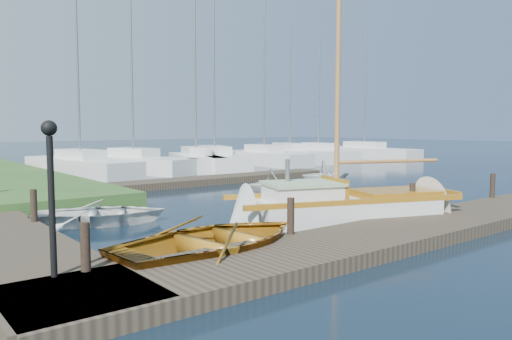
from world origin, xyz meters
TOP-DOWN VIEW (x-y plane):
  - ground at (0.00, 0.00)m, footprint 160.00×160.00m
  - near_dock at (0.00, -6.00)m, footprint 18.00×2.20m
  - far_dock at (2.00, 6.50)m, footprint 14.00×1.60m
  - pontoon at (10.00, 16.00)m, footprint 30.00×1.60m
  - mooring_post_0 at (-7.50, -5.00)m, footprint 0.16×0.16m
  - mooring_post_1 at (-3.00, -5.00)m, footprint 0.16×0.16m
  - mooring_post_2 at (1.50, -5.00)m, footprint 0.16×0.16m
  - mooring_post_3 at (6.00, -5.00)m, footprint 0.16×0.16m
  - mooring_post_4 at (-7.00, 0.00)m, footprint 0.16×0.16m
  - lamp_post at (-8.00, -5.00)m, footprint 0.24×0.24m
  - sailboat at (0.05, -3.98)m, footprint 7.39×4.30m
  - dinghy at (-4.75, -4.70)m, footprint 4.74×3.61m
  - tender_a at (-5.25, 0.22)m, footprint 4.22×3.74m
  - tender_b at (2.13, 1.60)m, footprint 2.44×2.19m
  - tender_d at (5.89, 2.41)m, footprint 2.82×2.59m
  - marina_boat_0 at (-0.96, 14.12)m, footprint 3.63×9.18m
  - marina_boat_1 at (2.07, 14.02)m, footprint 4.47×8.69m
  - marina_boat_2 at (5.87, 13.33)m, footprint 4.45×7.48m
  - marina_boat_3 at (7.51, 13.74)m, footprint 5.44×9.89m
  - marina_boat_4 at (11.43, 13.51)m, footprint 2.27×7.72m
  - marina_boat_5 at (15.04, 14.88)m, footprint 4.11×8.88m
  - marina_boat_6 at (17.27, 14.04)m, footprint 3.64×7.88m
  - marina_boat_7 at (22.39, 13.79)m, footprint 2.38×9.86m

SIDE VIEW (x-z plane):
  - ground at x=0.00m, z-range 0.00..0.00m
  - near_dock at x=0.00m, z-range 0.00..0.30m
  - far_dock at x=2.00m, z-range 0.00..0.30m
  - pontoon at x=10.00m, z-range 0.00..0.30m
  - sailboat at x=0.05m, z-range -4.57..5.26m
  - tender_a at x=-5.25m, z-range 0.00..0.72m
  - dinghy at x=-4.75m, z-range 0.00..0.92m
  - marina_boat_6 at x=17.27m, z-range -3.96..5.07m
  - marina_boat_7 at x=22.39m, z-range -4.72..5.84m
  - marina_boat_5 at x=15.04m, z-range -4.48..5.60m
  - marina_boat_1 at x=2.07m, z-range -5.15..6.29m
  - marina_boat_0 at x=-0.96m, z-range -5.32..6.46m
  - marina_boat_4 at x=11.43m, z-range -5.12..6.28m
  - marina_boat_3 at x=7.51m, z-range -6.00..7.16m
  - tender_b at x=2.13m, z-range 0.00..1.16m
  - marina_boat_2 at x=5.87m, z-range -5.60..6.78m
  - tender_d at x=5.89m, z-range 0.00..1.26m
  - mooring_post_0 at x=-7.50m, z-range 0.30..1.10m
  - mooring_post_1 at x=-3.00m, z-range 0.30..1.10m
  - mooring_post_2 at x=1.50m, z-range 0.30..1.10m
  - mooring_post_3 at x=6.00m, z-range 0.30..1.10m
  - mooring_post_4 at x=-7.00m, z-range 0.30..1.10m
  - lamp_post at x=-8.00m, z-range 0.65..3.09m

